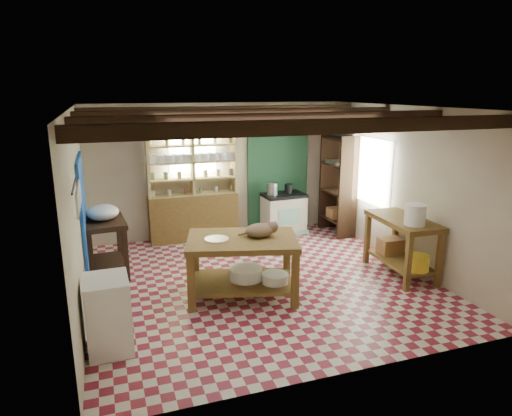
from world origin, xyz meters
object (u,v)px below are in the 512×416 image
object	(u,v)px
stove	(284,213)
prep_table	(106,247)
work_table	(242,267)
cat	(260,230)
right_counter	(401,247)
white_cabinet	(108,314)

from	to	relation	value
stove	prep_table	distance (m)	3.64
work_table	cat	size ratio (longest dim) A/B	3.63
right_counter	stove	bearing A→B (deg)	112.35
white_cabinet	cat	xyz separation A→B (m)	(2.07, 0.82, 0.52)
cat	prep_table	bearing A→B (deg)	150.50
stove	right_counter	size ratio (longest dim) A/B	0.65
white_cabinet	cat	bearing A→B (deg)	20.61
stove	white_cabinet	xyz separation A→B (m)	(-3.48, -3.38, 0.02)
work_table	stove	world-z (taller)	work_table
work_table	cat	bearing A→B (deg)	11.31
work_table	right_counter	size ratio (longest dim) A/B	1.17
prep_table	right_counter	xyz separation A→B (m)	(4.38, -1.48, 0.01)
stove	cat	world-z (taller)	cat
prep_table	white_cabinet	bearing A→B (deg)	-94.91
right_counter	cat	xyz separation A→B (m)	(-2.33, 0.05, 0.49)
stove	prep_table	xyz separation A→B (m)	(-3.46, -1.13, 0.04)
prep_table	white_cabinet	xyz separation A→B (m)	(-0.02, -2.25, -0.02)
stove	cat	distance (m)	2.97
white_cabinet	work_table	bearing A→B (deg)	23.76
right_counter	cat	distance (m)	2.38
stove	right_counter	bearing A→B (deg)	-72.85
work_table	white_cabinet	bearing A→B (deg)	-139.91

